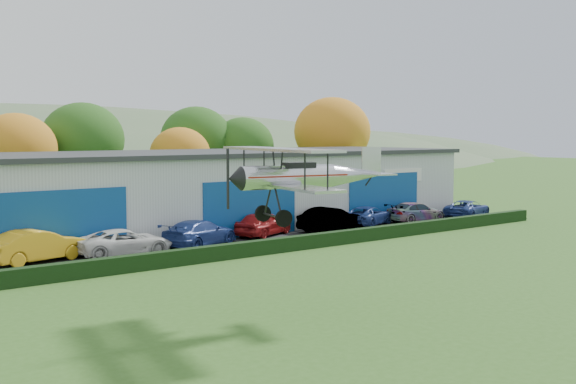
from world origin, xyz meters
TOP-DOWN VIEW (x-y plane):
  - ground at (0.00, 0.00)m, footprint 300.00×300.00m
  - apron at (3.00, 21.00)m, footprint 48.00×9.00m
  - hedge at (3.00, 16.20)m, footprint 46.00×0.60m
  - hangar at (5.00, 27.98)m, footprint 40.60×12.60m
  - tree_belt at (0.85, 40.62)m, footprint 75.70×13.22m
  - car_1 at (-8.70, 21.20)m, footprint 5.36×2.88m
  - car_2 at (-4.33, 20.33)m, footprint 5.22×2.70m
  - car_3 at (0.37, 20.51)m, footprint 5.70×3.98m
  - car_4 at (5.68, 21.56)m, footprint 4.96×3.46m
  - car_5 at (10.55, 20.67)m, footprint 4.95×2.19m
  - car_6 at (14.58, 21.18)m, footprint 5.29×3.84m
  - car_7 at (18.83, 20.47)m, footprint 4.98×2.27m
  - car_8 at (23.71, 19.60)m, footprint 5.30×3.53m
  - biplane at (-4.57, 5.06)m, footprint 6.30×7.19m

SIDE VIEW (x-z plane):
  - ground at x=0.00m, z-range 0.00..0.00m
  - apron at x=3.00m, z-range 0.00..0.05m
  - hedge at x=3.00m, z-range 0.00..0.80m
  - car_6 at x=14.58m, z-range 0.05..1.39m
  - car_8 at x=23.71m, z-range 0.05..1.40m
  - car_2 at x=-4.33m, z-range 0.05..1.46m
  - car_7 at x=18.83m, z-range 0.05..1.46m
  - car_3 at x=0.37m, z-range 0.05..1.58m
  - car_4 at x=5.68m, z-range 0.05..1.62m
  - car_5 at x=10.55m, z-range 0.05..1.63m
  - car_1 at x=-8.70m, z-range 0.05..1.73m
  - hangar at x=5.00m, z-range 0.01..5.31m
  - biplane at x=-4.57m, z-range 3.79..6.47m
  - tree_belt at x=0.85m, z-range 0.55..10.67m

